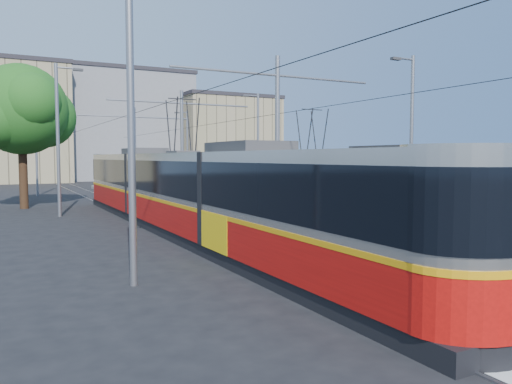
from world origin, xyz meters
TOP-DOWN VIEW (x-y plane):
  - ground at (0.00, 0.00)m, footprint 160.00×160.00m
  - platform at (0.00, 17.00)m, footprint 4.00×50.00m
  - tactile_strip_left at (-1.45, 17.00)m, footprint 0.70×50.00m
  - tactile_strip_right at (1.45, 17.00)m, footprint 0.70×50.00m
  - rails at (0.00, 17.00)m, footprint 8.71×70.00m
  - track_arrow at (-3.60, -3.00)m, footprint 1.20×5.00m
  - tram_left at (-3.60, 9.50)m, footprint 2.43×30.00m
  - tram_right at (3.60, 10.81)m, footprint 2.43×27.62m
  - catenary at (0.00, 14.15)m, footprint 9.20×70.00m
  - street_lamps at (-0.00, 21.00)m, footprint 15.18×38.22m
  - shelter at (0.04, 11.10)m, footprint 0.89×1.24m
  - tree at (-8.61, 23.62)m, footprint 6.01×5.56m
  - building_centre at (6.00, 64.00)m, footprint 18.36×14.28m
  - building_right at (20.00, 58.00)m, footprint 14.28×10.20m

SIDE VIEW (x-z plane):
  - ground at x=0.00m, z-range 0.00..0.00m
  - track_arrow at x=-3.60m, z-range 0.00..0.01m
  - rails at x=0.00m, z-range 0.00..0.03m
  - platform at x=0.00m, z-range 0.00..0.30m
  - tactile_strip_left at x=-1.45m, z-range 0.30..0.31m
  - tactile_strip_right at x=1.45m, z-range 0.30..0.31m
  - shelter at x=0.04m, z-range 0.36..2.85m
  - tram_left at x=-3.60m, z-range -1.04..4.46m
  - tram_right at x=3.60m, z-range -0.89..4.61m
  - street_lamps at x=0.00m, z-range 0.18..8.18m
  - catenary at x=0.00m, z-range 1.02..8.02m
  - tree at x=-8.61m, z-range 1.54..10.28m
  - building_right at x=20.00m, z-range 0.01..12.13m
  - building_centre at x=6.00m, z-range 0.01..15.35m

